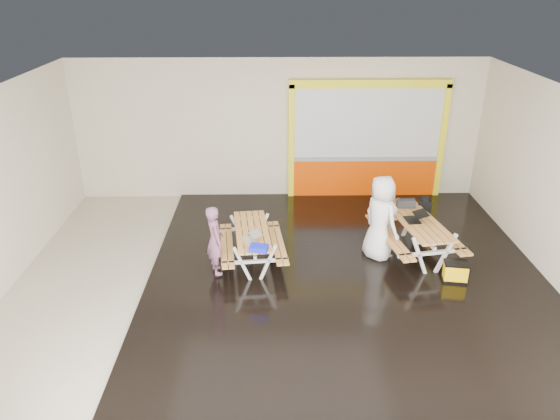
{
  "coord_description": "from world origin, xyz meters",
  "views": [
    {
      "loc": [
        -0.16,
        -8.56,
        5.31
      ],
      "look_at": [
        0.0,
        0.9,
        1.0
      ],
      "focal_mm": 33.59,
      "sensor_mm": 36.0,
      "label": 1
    }
  ],
  "objects_px": {
    "laptop_right": "(415,218)",
    "blue_pouch": "(259,248)",
    "person_left": "(215,240)",
    "fluke_bag": "(455,272)",
    "picnic_table_right": "(416,228)",
    "dark_case": "(376,249)",
    "backpack": "(424,207)",
    "person_right": "(381,218)",
    "laptop_left": "(252,238)",
    "toolbox": "(406,203)",
    "picnic_table_left": "(252,238)"
  },
  "relations": [
    {
      "from": "backpack",
      "to": "toolbox",
      "type": "bearing_deg",
      "value": -162.68
    },
    {
      "from": "laptop_right",
      "to": "dark_case",
      "type": "bearing_deg",
      "value": 173.88
    },
    {
      "from": "picnic_table_left",
      "to": "person_left",
      "type": "relative_size",
      "value": 1.43
    },
    {
      "from": "person_left",
      "to": "toolbox",
      "type": "bearing_deg",
      "value": -90.44
    },
    {
      "from": "backpack",
      "to": "blue_pouch",
      "type": "bearing_deg",
      "value": -152.6
    },
    {
      "from": "laptop_left",
      "to": "toolbox",
      "type": "height_order",
      "value": "toolbox"
    },
    {
      "from": "laptop_right",
      "to": "dark_case",
      "type": "distance_m",
      "value": 1.04
    },
    {
      "from": "picnic_table_right",
      "to": "backpack",
      "type": "xyz_separation_m",
      "value": [
        0.35,
        0.73,
        0.12
      ]
    },
    {
      "from": "picnic_table_left",
      "to": "person_right",
      "type": "height_order",
      "value": "person_right"
    },
    {
      "from": "person_left",
      "to": "laptop_left",
      "type": "relative_size",
      "value": 3.4
    },
    {
      "from": "picnic_table_left",
      "to": "toolbox",
      "type": "xyz_separation_m",
      "value": [
        3.2,
        0.86,
        0.34
      ]
    },
    {
      "from": "person_left",
      "to": "fluke_bag",
      "type": "xyz_separation_m",
      "value": [
        4.47,
        -0.34,
        -0.53
      ]
    },
    {
      "from": "picnic_table_right",
      "to": "laptop_right",
      "type": "distance_m",
      "value": 0.26
    },
    {
      "from": "backpack",
      "to": "person_right",
      "type": "bearing_deg",
      "value": -144.53
    },
    {
      "from": "blue_pouch",
      "to": "toolbox",
      "type": "height_order",
      "value": "toolbox"
    },
    {
      "from": "blue_pouch",
      "to": "fluke_bag",
      "type": "distance_m",
      "value": 3.69
    },
    {
      "from": "picnic_table_right",
      "to": "person_left",
      "type": "xyz_separation_m",
      "value": [
        -3.96,
        -0.72,
        0.13
      ]
    },
    {
      "from": "blue_pouch",
      "to": "person_right",
      "type": "bearing_deg",
      "value": 23.25
    },
    {
      "from": "picnic_table_left",
      "to": "fluke_bag",
      "type": "bearing_deg",
      "value": -11.82
    },
    {
      "from": "picnic_table_left",
      "to": "dark_case",
      "type": "distance_m",
      "value": 2.57
    },
    {
      "from": "laptop_right",
      "to": "person_right",
      "type": "bearing_deg",
      "value": 179.43
    },
    {
      "from": "fluke_bag",
      "to": "person_right",
      "type": "bearing_deg",
      "value": 141.03
    },
    {
      "from": "person_left",
      "to": "person_right",
      "type": "bearing_deg",
      "value": -97.38
    },
    {
      "from": "picnic_table_left",
      "to": "person_right",
      "type": "bearing_deg",
      "value": 4.89
    },
    {
      "from": "picnic_table_right",
      "to": "blue_pouch",
      "type": "bearing_deg",
      "value": -161.11
    },
    {
      "from": "picnic_table_left",
      "to": "blue_pouch",
      "type": "bearing_deg",
      "value": -79.48
    },
    {
      "from": "picnic_table_right",
      "to": "dark_case",
      "type": "xyz_separation_m",
      "value": [
        -0.77,
        0.02,
        -0.5
      ]
    },
    {
      "from": "blue_pouch",
      "to": "dark_case",
      "type": "distance_m",
      "value": 2.69
    },
    {
      "from": "picnic_table_left",
      "to": "person_left",
      "type": "height_order",
      "value": "person_left"
    },
    {
      "from": "picnic_table_right",
      "to": "fluke_bag",
      "type": "height_order",
      "value": "picnic_table_right"
    },
    {
      "from": "person_right",
      "to": "backpack",
      "type": "height_order",
      "value": "person_right"
    },
    {
      "from": "person_right",
      "to": "picnic_table_left",
      "type": "bearing_deg",
      "value": 65.46
    },
    {
      "from": "picnic_table_right",
      "to": "toolbox",
      "type": "height_order",
      "value": "toolbox"
    },
    {
      "from": "picnic_table_right",
      "to": "fluke_bag",
      "type": "xyz_separation_m",
      "value": [
        0.51,
        -1.06,
        -0.39
      ]
    },
    {
      "from": "laptop_right",
      "to": "blue_pouch",
      "type": "bearing_deg",
      "value": -161.67
    },
    {
      "from": "blue_pouch",
      "to": "dark_case",
      "type": "height_order",
      "value": "blue_pouch"
    },
    {
      "from": "picnic_table_left",
      "to": "backpack",
      "type": "relative_size",
      "value": 4.22
    },
    {
      "from": "laptop_right",
      "to": "fluke_bag",
      "type": "xyz_separation_m",
      "value": [
        0.56,
        -1.01,
        -0.64
      ]
    },
    {
      "from": "person_left",
      "to": "backpack",
      "type": "distance_m",
      "value": 4.55
    },
    {
      "from": "person_left",
      "to": "blue_pouch",
      "type": "distance_m",
      "value": 0.89
    },
    {
      "from": "person_left",
      "to": "dark_case",
      "type": "bearing_deg",
      "value": -96.1
    },
    {
      "from": "laptop_right",
      "to": "blue_pouch",
      "type": "xyz_separation_m",
      "value": [
        -3.08,
        -1.02,
        -0.1
      ]
    },
    {
      "from": "picnic_table_left",
      "to": "laptop_right",
      "type": "xyz_separation_m",
      "value": [
        3.23,
        0.21,
        0.32
      ]
    },
    {
      "from": "picnic_table_right",
      "to": "blue_pouch",
      "type": "distance_m",
      "value": 3.32
    },
    {
      "from": "person_left",
      "to": "picnic_table_left",
      "type": "bearing_deg",
      "value": -74.95
    },
    {
      "from": "fluke_bag",
      "to": "picnic_table_left",
      "type": "bearing_deg",
      "value": 168.18
    },
    {
      "from": "laptop_right",
      "to": "toolbox",
      "type": "bearing_deg",
      "value": 93.33
    },
    {
      "from": "blue_pouch",
      "to": "backpack",
      "type": "relative_size",
      "value": 0.7
    },
    {
      "from": "toolbox",
      "to": "fluke_bag",
      "type": "xyz_separation_m",
      "value": [
        0.6,
        -1.65,
        -0.67
      ]
    },
    {
      "from": "laptop_left",
      "to": "picnic_table_right",
      "type": "bearing_deg",
      "value": 11.29
    }
  ]
}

